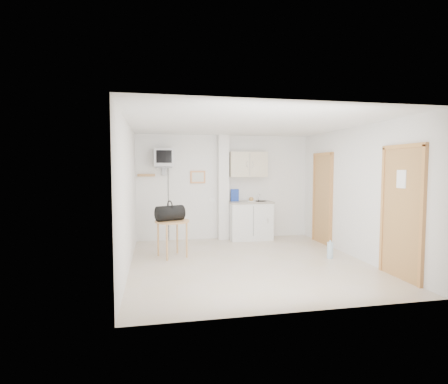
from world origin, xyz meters
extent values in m
plane|color=beige|center=(0.00, 0.00, 0.00)|extent=(4.50, 4.50, 0.00)
cube|color=white|center=(0.00, 2.25, 1.25)|extent=(4.20, 0.04, 2.50)
cube|color=white|center=(0.00, -2.25, 1.25)|extent=(4.20, 0.04, 2.50)
cube|color=white|center=(-2.10, 0.00, 1.25)|extent=(0.04, 4.50, 2.50)
cube|color=white|center=(2.10, 0.00, 1.25)|extent=(0.04, 4.50, 2.50)
cube|color=white|center=(0.00, 0.00, 2.50)|extent=(4.20, 4.50, 0.04)
cube|color=white|center=(-0.05, 2.14, 1.25)|extent=(0.25, 0.22, 2.50)
cube|color=#D68952|center=(-0.65, 2.23, 1.50)|extent=(0.36, 0.03, 0.30)
cube|color=silver|center=(-0.65, 2.22, 1.50)|extent=(0.28, 0.01, 0.22)
cube|color=tan|center=(-1.85, 2.22, 1.55)|extent=(0.40, 0.05, 0.06)
cube|color=white|center=(-0.32, 2.24, 0.95)|extent=(0.15, 0.02, 0.08)
cylinder|color=tan|center=(-2.00, 2.16, 1.54)|extent=(0.02, 0.08, 0.02)
cylinder|color=tan|center=(-1.85, 2.16, 1.54)|extent=(0.02, 0.08, 0.02)
cylinder|color=tan|center=(-1.70, 2.16, 1.54)|extent=(0.02, 0.08, 0.02)
cube|color=olive|center=(2.08, 1.25, 1.00)|extent=(0.04, 0.75, 2.00)
cube|color=#956038|center=(2.07, 1.25, 1.00)|extent=(0.06, 0.87, 2.06)
cube|color=olive|center=(2.08, -1.35, 1.01)|extent=(0.04, 0.82, 2.02)
cube|color=#956038|center=(2.07, -1.35, 1.01)|extent=(0.06, 0.94, 2.08)
cube|color=white|center=(2.05, -1.35, 1.55)|extent=(0.01, 0.20, 0.28)
cube|color=silver|center=(0.58, 1.98, 0.44)|extent=(1.00, 0.55, 0.88)
cube|color=#9E9286|center=(0.58, 1.98, 0.90)|extent=(1.03, 0.58, 0.04)
cylinder|color=#B7B7BA|center=(0.83, 1.98, 0.90)|extent=(0.30, 0.30, 0.05)
cylinder|color=#B7B7BA|center=(0.83, 2.12, 1.00)|extent=(0.02, 0.02, 0.16)
cylinder|color=#B7B7BA|center=(0.83, 2.06, 1.07)|extent=(0.02, 0.13, 0.02)
cube|color=beige|center=(0.55, 2.09, 1.80)|extent=(0.90, 0.32, 0.60)
cube|color=navy|center=(0.22, 2.08, 1.06)|extent=(0.19, 0.07, 0.29)
cylinder|color=white|center=(0.59, 1.94, 0.93)|extent=(0.22, 0.22, 0.01)
sphere|color=tan|center=(0.59, 1.94, 0.97)|extent=(0.11, 0.11, 0.11)
cube|color=slate|center=(-1.45, 2.09, 1.73)|extent=(0.36, 0.32, 0.02)
cube|color=slate|center=(-1.45, 2.22, 1.65)|extent=(0.10, 0.06, 0.20)
cube|color=#B1B0B3|center=(-1.45, 2.02, 1.95)|extent=(0.44, 0.42, 0.40)
cube|color=black|center=(-1.45, 1.80, 1.97)|extent=(0.34, 0.02, 0.28)
cylinder|color=black|center=(-1.35, 2.23, 0.86)|extent=(0.01, 0.01, 1.73)
cylinder|color=tan|center=(-1.34, 0.67, 0.69)|extent=(0.66, 0.66, 0.03)
cylinder|color=tan|center=(-1.07, 0.56, 0.34)|extent=(0.04, 0.04, 0.68)
cylinder|color=tan|center=(-1.23, 0.94, 0.34)|extent=(0.04, 0.04, 0.68)
cylinder|color=tan|center=(-1.61, 0.78, 0.34)|extent=(0.04, 0.04, 0.68)
cylinder|color=tan|center=(-1.45, 0.40, 0.34)|extent=(0.04, 0.04, 0.68)
cylinder|color=black|center=(-1.38, 0.67, 0.85)|extent=(0.60, 0.47, 0.29)
torus|color=black|center=(-1.38, 0.67, 0.99)|extent=(0.11, 0.21, 0.22)
cylinder|color=#A7C6DA|center=(1.60, -0.03, 0.15)|extent=(0.12, 0.12, 0.31)
cylinder|color=#A7C6DA|center=(1.60, -0.03, 0.33)|extent=(0.03, 0.03, 0.04)
camera|label=1|loc=(-1.65, -6.06, 1.72)|focal=28.00mm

